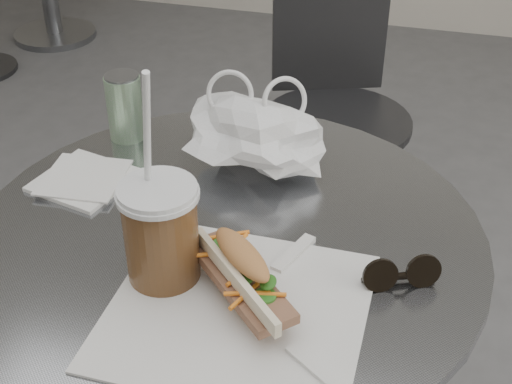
% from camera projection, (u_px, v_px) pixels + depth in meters
% --- Properties ---
extents(cafe_table, '(0.76, 0.76, 0.74)m').
position_uv_depth(cafe_table, '(231.00, 360.00, 1.20)').
color(cafe_table, slate).
rests_on(cafe_table, ground).
extents(chair_far, '(0.41, 0.44, 0.75)m').
position_uv_depth(chair_far, '(331.00, 156.00, 1.99)').
color(chair_far, '#2F3032').
rests_on(chair_far, ground).
extents(sandwich_paper, '(0.32, 0.31, 0.00)m').
position_uv_depth(sandwich_paper, '(237.00, 310.00, 0.91)').
color(sandwich_paper, white).
rests_on(sandwich_paper, cafe_table).
extents(banh_mi, '(0.23, 0.24, 0.08)m').
position_uv_depth(banh_mi, '(241.00, 275.00, 0.90)').
color(banh_mi, '#CE804E').
rests_on(banh_mi, sandwich_paper).
extents(iced_coffee, '(0.11, 0.11, 0.31)m').
position_uv_depth(iced_coffee, '(161.00, 231.00, 0.92)').
color(iced_coffee, brown).
rests_on(iced_coffee, cafe_table).
extents(sunglasses, '(0.10, 0.06, 0.05)m').
position_uv_depth(sunglasses, '(401.00, 275.00, 0.94)').
color(sunglasses, black).
rests_on(sunglasses, cafe_table).
extents(plastic_bag, '(0.27, 0.24, 0.11)m').
position_uv_depth(plastic_bag, '(254.00, 136.00, 1.16)').
color(plastic_bag, white).
rests_on(plastic_bag, cafe_table).
extents(napkin_stack, '(0.16, 0.16, 0.01)m').
position_uv_depth(napkin_stack, '(84.00, 179.00, 1.15)').
color(napkin_stack, white).
rests_on(napkin_stack, cafe_table).
extents(drink_can, '(0.06, 0.06, 0.12)m').
position_uv_depth(drink_can, '(125.00, 107.00, 1.24)').
color(drink_can, '#63A761').
rests_on(drink_can, cafe_table).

